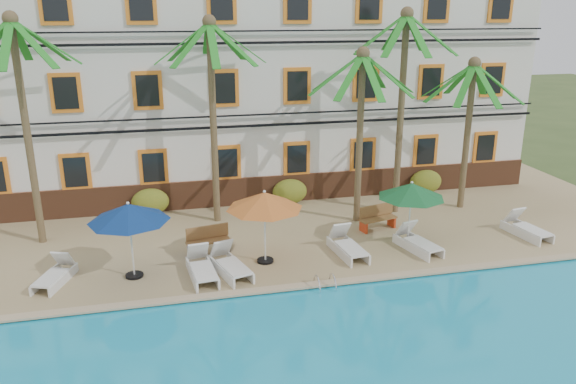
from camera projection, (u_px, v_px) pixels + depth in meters
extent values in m
plane|color=#384C23|center=(303.00, 280.00, 17.98)|extent=(100.00, 100.00, 0.00)
cube|color=tan|center=(272.00, 222.00, 22.57)|extent=(30.00, 12.00, 0.25)
cube|color=tan|center=(311.00, 285.00, 17.06)|extent=(30.00, 0.35, 0.06)
cube|color=silver|center=(249.00, 78.00, 25.60)|extent=(25.00, 6.00, 10.00)
cube|color=brown|center=(263.00, 190.00, 24.14)|extent=(25.00, 0.12, 1.20)
cube|color=orange|center=(76.00, 172.00, 22.12)|extent=(1.15, 0.10, 1.50)
cube|color=black|center=(75.00, 172.00, 22.08)|extent=(0.85, 0.04, 1.20)
cube|color=orange|center=(154.00, 167.00, 22.77)|extent=(1.15, 0.10, 1.50)
cube|color=black|center=(154.00, 168.00, 22.72)|extent=(0.85, 0.04, 1.20)
cube|color=orange|center=(227.00, 163.00, 23.42)|extent=(1.15, 0.10, 1.50)
cube|color=black|center=(227.00, 163.00, 23.37)|extent=(0.85, 0.04, 1.20)
cube|color=orange|center=(297.00, 159.00, 24.06)|extent=(1.15, 0.10, 1.50)
cube|color=black|center=(297.00, 159.00, 24.02)|extent=(0.85, 0.04, 1.20)
cube|color=orange|center=(363.00, 155.00, 24.71)|extent=(1.15, 0.10, 1.50)
cube|color=black|center=(363.00, 155.00, 24.67)|extent=(0.85, 0.04, 1.20)
cube|color=orange|center=(425.00, 151.00, 25.36)|extent=(1.15, 0.10, 1.50)
cube|color=black|center=(426.00, 151.00, 25.31)|extent=(0.85, 0.04, 1.20)
cube|color=orange|center=(485.00, 147.00, 26.01)|extent=(1.15, 0.10, 1.50)
cube|color=black|center=(485.00, 148.00, 25.96)|extent=(0.85, 0.04, 1.20)
cube|color=orange|center=(66.00, 93.00, 21.16)|extent=(1.15, 0.10, 1.50)
cube|color=black|center=(66.00, 93.00, 21.11)|extent=(0.85, 0.04, 1.20)
cube|color=orange|center=(148.00, 90.00, 21.80)|extent=(1.15, 0.10, 1.50)
cube|color=black|center=(148.00, 91.00, 21.76)|extent=(0.85, 0.04, 1.20)
cube|color=orange|center=(224.00, 88.00, 22.45)|extent=(1.15, 0.10, 1.50)
cube|color=black|center=(225.00, 88.00, 22.41)|extent=(0.85, 0.04, 1.20)
cube|color=orange|center=(297.00, 86.00, 23.10)|extent=(1.15, 0.10, 1.50)
cube|color=black|center=(297.00, 86.00, 23.05)|extent=(0.85, 0.04, 1.20)
cube|color=orange|center=(366.00, 84.00, 23.75)|extent=(1.15, 0.10, 1.50)
cube|color=black|center=(366.00, 84.00, 23.70)|extent=(0.85, 0.04, 1.20)
cube|color=orange|center=(431.00, 82.00, 24.39)|extent=(1.15, 0.10, 1.50)
cube|color=black|center=(431.00, 82.00, 24.35)|extent=(0.85, 0.04, 1.20)
cube|color=orange|center=(492.00, 80.00, 25.04)|extent=(1.15, 0.10, 1.50)
cube|color=black|center=(493.00, 80.00, 24.99)|extent=(0.85, 0.04, 1.20)
cube|color=orange|center=(55.00, 4.00, 20.16)|extent=(1.15, 0.10, 1.50)
cube|color=black|center=(55.00, 4.00, 20.11)|extent=(0.85, 0.04, 1.20)
cube|color=orange|center=(141.00, 4.00, 20.81)|extent=(1.15, 0.10, 1.50)
cube|color=black|center=(141.00, 4.00, 20.76)|extent=(0.85, 0.04, 1.20)
cube|color=orange|center=(222.00, 4.00, 21.46)|extent=(1.15, 0.10, 1.50)
cube|color=black|center=(222.00, 4.00, 21.41)|extent=(0.85, 0.04, 1.20)
cube|color=orange|center=(298.00, 4.00, 22.10)|extent=(1.15, 0.10, 1.50)
cube|color=black|center=(298.00, 4.00, 22.06)|extent=(0.85, 0.04, 1.20)
cube|color=orange|center=(369.00, 4.00, 22.75)|extent=(1.15, 0.10, 1.50)
cube|color=black|center=(370.00, 4.00, 22.70)|extent=(0.85, 0.04, 1.20)
cube|color=orange|center=(437.00, 4.00, 23.40)|extent=(1.15, 0.10, 1.50)
cube|color=black|center=(437.00, 4.00, 23.35)|extent=(0.85, 0.04, 1.20)
cube|color=orange|center=(501.00, 4.00, 24.05)|extent=(1.15, 0.10, 1.50)
cube|color=black|center=(502.00, 4.00, 24.00)|extent=(0.85, 0.04, 1.20)
cube|color=black|center=(263.00, 125.00, 23.12)|extent=(25.00, 0.08, 0.10)
cube|color=black|center=(262.00, 114.00, 22.98)|extent=(25.00, 0.08, 0.06)
cube|color=black|center=(261.00, 43.00, 22.09)|extent=(25.00, 0.08, 0.10)
cube|color=black|center=(261.00, 31.00, 21.95)|extent=(25.00, 0.08, 0.06)
cylinder|color=brown|center=(28.00, 137.00, 19.10)|extent=(0.26, 0.26, 7.73)
sphere|color=brown|center=(10.00, 18.00, 17.90)|extent=(0.50, 0.50, 0.50)
cube|color=#1B751F|center=(20.00, 40.00, 19.06)|extent=(0.28, 2.04, 1.50)
cube|color=#1B751F|center=(6.00, 44.00, 17.19)|extent=(0.28, 2.04, 1.50)
cube|color=#1B751F|center=(33.00, 43.00, 17.62)|extent=(1.64, 1.64, 1.50)
cube|color=#1B751F|center=(47.00, 42.00, 18.34)|extent=(2.04, 0.28, 1.50)
cube|color=#1B751F|center=(41.00, 41.00, 18.94)|extent=(1.64, 1.64, 1.50)
cylinder|color=brown|center=(214.00, 126.00, 21.16)|extent=(0.26, 0.26, 7.59)
sphere|color=brown|center=(209.00, 21.00, 19.98)|extent=(0.50, 0.50, 0.50)
cube|color=#1B751F|center=(207.00, 41.00, 21.15)|extent=(0.28, 2.04, 1.50)
cube|color=#1B751F|center=(189.00, 42.00, 20.72)|extent=(1.64, 1.64, 1.50)
cube|color=#1B751F|center=(182.00, 43.00, 19.99)|extent=(2.04, 0.28, 1.50)
cube|color=#1B751F|center=(191.00, 44.00, 19.39)|extent=(1.64, 1.64, 1.50)
cube|color=#1B751F|center=(213.00, 44.00, 19.27)|extent=(0.28, 2.04, 1.50)
cube|color=#1B751F|center=(232.00, 44.00, 19.70)|extent=(1.64, 1.64, 1.50)
cube|color=#1B751F|center=(238.00, 42.00, 20.43)|extent=(2.04, 0.28, 1.50)
cube|color=#1B751F|center=(227.00, 41.00, 21.03)|extent=(1.64, 1.64, 1.50)
cylinder|color=brown|center=(360.00, 141.00, 21.34)|extent=(0.26, 0.26, 6.49)
sphere|color=brown|center=(363.00, 53.00, 20.33)|extent=(0.50, 0.50, 0.50)
cube|color=#1B751F|center=(353.00, 71.00, 21.50)|extent=(0.28, 2.04, 1.50)
cube|color=#1B751F|center=(338.00, 72.00, 21.07)|extent=(1.64, 1.64, 1.50)
cube|color=#1B751F|center=(336.00, 74.00, 20.35)|extent=(2.04, 0.28, 1.50)
cube|color=#1B751F|center=(350.00, 76.00, 19.75)|extent=(1.64, 1.64, 1.50)
cube|color=#1B751F|center=(372.00, 77.00, 19.63)|extent=(0.28, 2.04, 1.50)
cube|color=#1B751F|center=(388.00, 75.00, 20.06)|extent=(1.64, 1.64, 1.50)
cube|color=#1B751F|center=(388.00, 73.00, 20.78)|extent=(2.04, 0.28, 1.50)
cube|color=#1B751F|center=(373.00, 71.00, 21.38)|extent=(1.64, 1.64, 1.50)
cylinder|color=brown|center=(400.00, 118.00, 22.14)|extent=(0.26, 0.26, 7.86)
sphere|color=brown|center=(407.00, 13.00, 20.91)|extent=(0.50, 0.50, 0.50)
cube|color=#1B751F|center=(395.00, 33.00, 22.08)|extent=(0.28, 2.04, 1.50)
cube|color=#1B751F|center=(381.00, 33.00, 21.65)|extent=(1.64, 1.64, 1.50)
cube|color=#1B751F|center=(381.00, 34.00, 20.92)|extent=(2.04, 0.28, 1.50)
cube|color=#1B751F|center=(396.00, 35.00, 20.33)|extent=(1.64, 1.64, 1.50)
cube|color=#1B751F|center=(418.00, 35.00, 20.21)|extent=(0.28, 2.04, 1.50)
cube|color=#1B751F|center=(432.00, 34.00, 20.64)|extent=(1.64, 1.64, 1.50)
cube|color=#1B751F|center=(430.00, 33.00, 21.36)|extent=(2.04, 0.28, 1.50)
cube|color=#1B751F|center=(415.00, 33.00, 21.96)|extent=(1.64, 1.64, 1.50)
cylinder|color=brown|center=(467.00, 138.00, 22.95)|extent=(0.26, 0.26, 6.00)
sphere|color=brown|center=(475.00, 63.00, 22.01)|extent=(0.50, 0.50, 0.50)
cube|color=#1B751F|center=(460.00, 79.00, 23.18)|extent=(0.28, 2.04, 1.50)
cube|color=#1B751F|center=(447.00, 80.00, 22.75)|extent=(1.64, 1.64, 1.50)
cube|color=#1B751F|center=(449.00, 83.00, 22.02)|extent=(2.04, 0.28, 1.50)
cube|color=#1B751F|center=(466.00, 85.00, 21.43)|extent=(1.64, 1.64, 1.50)
cube|color=#1B751F|center=(487.00, 85.00, 21.31)|extent=(0.28, 2.04, 1.50)
cube|color=#1B751F|center=(499.00, 84.00, 21.74)|extent=(1.64, 1.64, 1.50)
cube|color=#1B751F|center=(495.00, 81.00, 22.46)|extent=(2.04, 0.28, 1.50)
cube|color=#1B751F|center=(479.00, 79.00, 23.06)|extent=(1.64, 1.64, 1.50)
ellipsoid|color=#1F5518|center=(150.00, 202.00, 22.82)|extent=(1.50, 0.90, 1.10)
ellipsoid|color=#1F5518|center=(290.00, 192.00, 24.08)|extent=(1.50, 0.90, 1.10)
ellipsoid|color=#1F5518|center=(426.00, 182.00, 25.44)|extent=(1.50, 0.90, 1.10)
cylinder|color=black|center=(135.00, 275.00, 17.65)|extent=(0.56, 0.56, 0.08)
cylinder|color=silver|center=(131.00, 241.00, 17.29)|extent=(0.06, 0.06, 2.40)
cone|color=navy|center=(129.00, 212.00, 17.00)|extent=(2.50, 2.50, 0.55)
sphere|color=silver|center=(128.00, 203.00, 16.90)|extent=(0.10, 0.10, 0.10)
cylinder|color=black|center=(265.00, 260.00, 18.69)|extent=(0.56, 0.56, 0.08)
cylinder|color=silver|center=(265.00, 228.00, 18.33)|extent=(0.06, 0.06, 2.41)
cone|color=#BB6024|center=(265.00, 200.00, 18.03)|extent=(2.51, 2.51, 0.55)
sphere|color=silver|center=(264.00, 192.00, 17.93)|extent=(0.10, 0.10, 0.10)
cylinder|color=black|center=(408.00, 243.00, 20.07)|extent=(0.53, 0.53, 0.08)
cylinder|color=silver|center=(410.00, 214.00, 19.73)|extent=(0.06, 0.06, 2.27)
cone|color=#14572A|center=(411.00, 190.00, 19.45)|extent=(2.36, 2.36, 0.52)
sphere|color=silver|center=(412.00, 182.00, 19.36)|extent=(0.10, 0.10, 0.10)
cube|color=silver|center=(50.00, 278.00, 16.90)|extent=(0.97, 1.39, 0.06)
cube|color=silver|center=(63.00, 259.00, 17.66)|extent=(0.71, 0.63, 0.63)
cube|color=silver|center=(46.00, 278.00, 17.21)|extent=(0.66, 1.72, 0.29)
cube|color=silver|center=(64.00, 279.00, 17.15)|extent=(0.66, 1.72, 0.29)
cube|color=silver|center=(204.00, 271.00, 17.24)|extent=(0.79, 1.48, 0.07)
cube|color=silver|center=(198.00, 251.00, 18.05)|extent=(0.71, 0.59, 0.71)
cube|color=silver|center=(192.00, 274.00, 17.44)|extent=(0.26, 2.03, 0.33)
cube|color=silver|center=(213.00, 271.00, 17.64)|extent=(0.26, 2.03, 0.33)
cube|color=silver|center=(234.00, 267.00, 17.51)|extent=(1.04, 1.56, 0.07)
cube|color=silver|center=(221.00, 248.00, 18.25)|extent=(0.78, 0.69, 0.71)
cube|color=silver|center=(221.00, 271.00, 17.64)|extent=(0.63, 1.97, 0.33)
cube|color=silver|center=(240.00, 267.00, 17.95)|extent=(0.63, 1.97, 0.33)
cube|color=silver|center=(351.00, 248.00, 18.87)|extent=(0.81, 1.49, 0.07)
cube|color=silver|center=(339.00, 231.00, 19.68)|extent=(0.71, 0.60, 0.71)
cube|color=silver|center=(339.00, 252.00, 19.08)|extent=(0.28, 2.03, 0.33)
cube|color=silver|center=(356.00, 249.00, 19.28)|extent=(0.28, 2.03, 0.33)
cube|color=silver|center=(423.00, 244.00, 19.26)|extent=(0.95, 1.50, 0.06)
cube|color=silver|center=(406.00, 228.00, 19.99)|extent=(0.74, 0.65, 0.69)
cube|color=silver|center=(411.00, 248.00, 19.40)|extent=(0.53, 1.93, 0.32)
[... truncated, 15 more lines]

